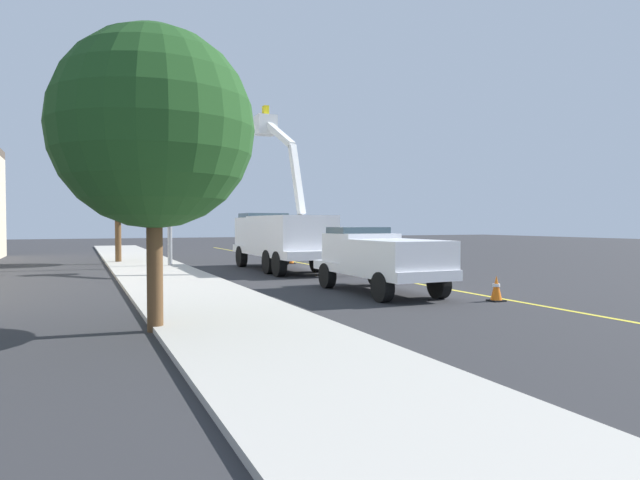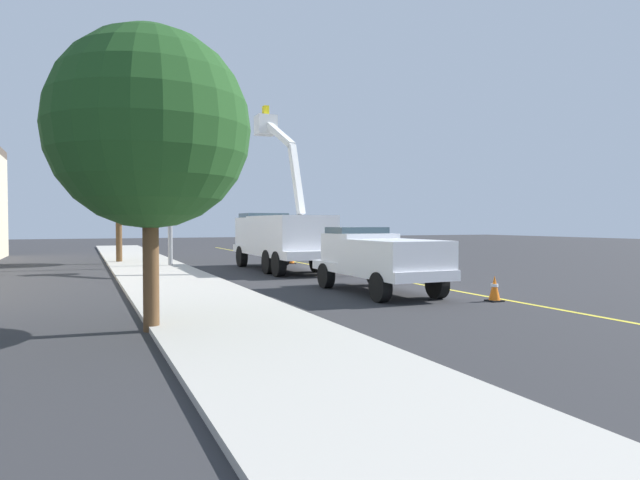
{
  "view_description": "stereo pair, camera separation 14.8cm",
  "coord_description": "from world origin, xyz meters",
  "px_view_note": "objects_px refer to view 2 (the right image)",
  "views": [
    {
      "loc": [
        -24.46,
        11.25,
        2.2
      ],
      "look_at": [
        -0.64,
        0.81,
        1.4
      ],
      "focal_mm": 31.14,
      "sensor_mm": 36.0,
      "label": 1
    },
    {
      "loc": [
        -24.52,
        11.11,
        2.2
      ],
      "look_at": [
        -0.64,
        0.81,
        1.4
      ],
      "focal_mm": 31.14,
      "sensor_mm": 36.0,
      "label": 2
    }
  ],
  "objects_px": {
    "service_pickup_truck": "(378,257)",
    "passing_minivan": "(319,242)",
    "traffic_signal_mast": "(178,158)",
    "traffic_cone_leading": "(494,289)",
    "utility_bucket_truck": "(280,235)",
    "traffic_cone_mid_front": "(359,266)",
    "traffic_cone_mid_rear": "(291,256)"
  },
  "relations": [
    {
      "from": "service_pickup_truck",
      "to": "passing_minivan",
      "type": "height_order",
      "value": "service_pickup_truck"
    },
    {
      "from": "service_pickup_truck",
      "to": "passing_minivan",
      "type": "bearing_deg",
      "value": -17.27
    },
    {
      "from": "passing_minivan",
      "to": "traffic_cone_mid_rear",
      "type": "relative_size",
      "value": 5.5
    },
    {
      "from": "utility_bucket_truck",
      "to": "traffic_cone_leading",
      "type": "bearing_deg",
      "value": -170.18
    },
    {
      "from": "utility_bucket_truck",
      "to": "traffic_cone_mid_rear",
      "type": "bearing_deg",
      "value": -27.53
    },
    {
      "from": "passing_minivan",
      "to": "traffic_signal_mast",
      "type": "distance_m",
      "value": 12.53
    },
    {
      "from": "service_pickup_truck",
      "to": "traffic_cone_mid_front",
      "type": "bearing_deg",
      "value": -21.26
    },
    {
      "from": "utility_bucket_truck",
      "to": "traffic_cone_mid_front",
      "type": "relative_size",
      "value": 10.28
    },
    {
      "from": "traffic_cone_leading",
      "to": "utility_bucket_truck",
      "type": "bearing_deg",
      "value": 9.82
    },
    {
      "from": "traffic_signal_mast",
      "to": "traffic_cone_leading",
      "type": "bearing_deg",
      "value": -153.67
    },
    {
      "from": "passing_minivan",
      "to": "traffic_cone_leading",
      "type": "relative_size",
      "value": 6.62
    },
    {
      "from": "passing_minivan",
      "to": "traffic_signal_mast",
      "type": "relative_size",
      "value": 0.64
    },
    {
      "from": "traffic_cone_mid_rear",
      "to": "traffic_signal_mast",
      "type": "bearing_deg",
      "value": 111.02
    },
    {
      "from": "traffic_signal_mast",
      "to": "traffic_cone_mid_rear",
      "type": "bearing_deg",
      "value": -68.98
    },
    {
      "from": "passing_minivan",
      "to": "traffic_cone_mid_rear",
      "type": "xyz_separation_m",
      "value": [
        -4.2,
        3.43,
        -0.54
      ]
    },
    {
      "from": "traffic_cone_mid_front",
      "to": "traffic_signal_mast",
      "type": "bearing_deg",
      "value": 52.4
    },
    {
      "from": "traffic_cone_mid_rear",
      "to": "traffic_cone_mid_front",
      "type": "bearing_deg",
      "value": -178.42
    },
    {
      "from": "traffic_cone_leading",
      "to": "traffic_cone_mid_rear",
      "type": "distance_m",
      "value": 15.75
    },
    {
      "from": "passing_minivan",
      "to": "traffic_cone_leading",
      "type": "bearing_deg",
      "value": 170.87
    },
    {
      "from": "service_pickup_truck",
      "to": "traffic_cone_mid_rear",
      "type": "distance_m",
      "value": 12.98
    },
    {
      "from": "service_pickup_truck",
      "to": "passing_minivan",
      "type": "xyz_separation_m",
      "value": [
        17.03,
        -5.3,
        -0.15
      ]
    },
    {
      "from": "traffic_cone_leading",
      "to": "traffic_cone_mid_front",
      "type": "height_order",
      "value": "traffic_cone_mid_front"
    },
    {
      "from": "service_pickup_truck",
      "to": "traffic_cone_mid_front",
      "type": "xyz_separation_m",
      "value": [
        5.33,
        -2.07,
        -0.73
      ]
    },
    {
      "from": "traffic_cone_mid_front",
      "to": "service_pickup_truck",
      "type": "bearing_deg",
      "value": 158.74
    },
    {
      "from": "service_pickup_truck",
      "to": "traffic_cone_leading",
      "type": "distance_m",
      "value": 3.67
    },
    {
      "from": "utility_bucket_truck",
      "to": "traffic_signal_mast",
      "type": "distance_m",
      "value": 5.79
    },
    {
      "from": "traffic_cone_leading",
      "to": "traffic_cone_mid_rear",
      "type": "xyz_separation_m",
      "value": [
        15.75,
        0.22,
        0.07
      ]
    },
    {
      "from": "service_pickup_truck",
      "to": "traffic_cone_mid_rear",
      "type": "bearing_deg",
      "value": -8.28
    },
    {
      "from": "traffic_cone_leading",
      "to": "traffic_cone_mid_rear",
      "type": "bearing_deg",
      "value": 0.81
    },
    {
      "from": "service_pickup_truck",
      "to": "traffic_cone_mid_rear",
      "type": "relative_size",
      "value": 6.41
    },
    {
      "from": "passing_minivan",
      "to": "traffic_signal_mast",
      "type": "xyz_separation_m",
      "value": [
        -6.64,
        9.79,
        4.14
      ]
    },
    {
      "from": "service_pickup_truck",
      "to": "traffic_signal_mast",
      "type": "bearing_deg",
      "value": 23.4
    }
  ]
}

